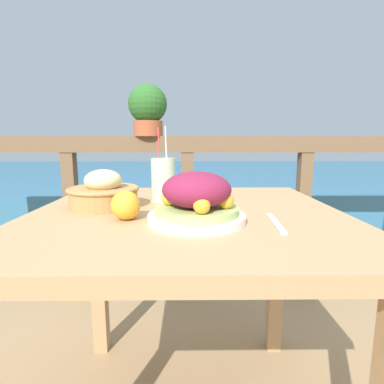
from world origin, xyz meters
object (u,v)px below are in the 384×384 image
Objects in this scene: salad_plate at (197,200)px; bread_basket at (104,193)px; drink_glass at (163,179)px; potted_plant at (148,109)px.

salad_plate is 0.33m from bread_basket.
bread_basket is at bearing -150.38° from drink_glass.
bread_basket is at bearing -92.46° from potted_plant.
bread_basket is 0.88m from potted_plant.
potted_plant is at bearing 104.14° from salad_plate.
potted_plant is (-0.14, 0.71, 0.31)m from drink_glass.
salad_plate is at bearing -31.52° from bread_basket.
potted_plant reaches higher than salad_plate.
salad_plate is 1.14× the size of bread_basket.
potted_plant is at bearing 87.54° from bread_basket.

